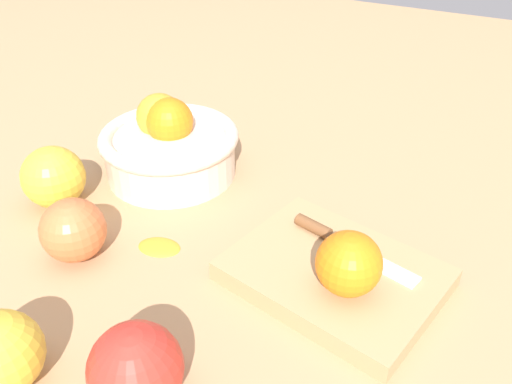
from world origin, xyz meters
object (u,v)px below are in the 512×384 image
(bowl, at_px, (169,145))
(apple_front_left, at_px, (73,230))
(apple_front_right, at_px, (136,369))
(apple_mid_left, at_px, (53,177))
(orange_on_board, at_px, (349,264))
(knife, at_px, (337,240))
(cutting_board, at_px, (334,274))

(bowl, xyz_separation_m, apple_front_left, (0.01, -0.20, -0.01))
(bowl, bearing_deg, apple_front_right, -59.08)
(apple_front_right, xyz_separation_m, apple_mid_left, (-0.28, 0.19, 0.00))
(orange_on_board, relative_size, knife, 0.43)
(orange_on_board, bearing_deg, bowl, 156.34)
(apple_front_right, distance_m, apple_front_left, 0.22)
(cutting_board, xyz_separation_m, apple_mid_left, (-0.38, -0.02, 0.03))
(apple_front_right, bearing_deg, knife, 71.53)
(knife, xyz_separation_m, apple_mid_left, (-0.36, -0.06, 0.01))
(apple_front_left, bearing_deg, knife, 26.17)
(cutting_board, relative_size, knife, 1.40)
(knife, xyz_separation_m, apple_front_right, (-0.08, -0.25, 0.01))
(cutting_board, distance_m, orange_on_board, 0.06)
(orange_on_board, relative_size, apple_front_left, 0.90)
(apple_front_left, bearing_deg, orange_on_board, 12.59)
(apple_front_right, bearing_deg, orange_on_board, 57.94)
(cutting_board, height_order, apple_mid_left, apple_mid_left)
(orange_on_board, bearing_deg, apple_front_right, -122.06)
(apple_front_right, relative_size, apple_mid_left, 0.99)
(apple_front_right, distance_m, apple_mid_left, 0.34)
(apple_front_right, height_order, apple_mid_left, same)
(bowl, relative_size, apple_front_right, 2.41)
(knife, xyz_separation_m, apple_front_left, (-0.27, -0.13, 0.01))
(apple_mid_left, distance_m, apple_front_left, 0.12)
(cutting_board, height_order, apple_front_left, apple_front_left)
(cutting_board, relative_size, apple_front_left, 2.91)
(apple_mid_left, bearing_deg, knife, 9.62)
(bowl, height_order, knife, bowl)
(knife, height_order, apple_front_right, apple_front_right)
(cutting_board, bearing_deg, bowl, 159.26)
(bowl, relative_size, apple_mid_left, 2.39)
(apple_mid_left, bearing_deg, apple_front_left, -35.22)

